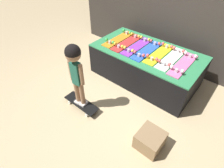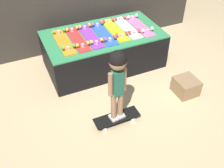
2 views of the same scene
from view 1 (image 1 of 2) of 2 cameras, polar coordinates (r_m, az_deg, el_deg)
name	(u,v)px [view 1 (image 1 of 2)]	position (r m, az deg, el deg)	size (l,w,h in m)	color
ground_plane	(123,96)	(2.98, 3.51, -3.79)	(16.00, 16.00, 0.00)	tan
display_rack	(145,65)	(3.23, 10.83, 6.20)	(1.84, 1.00, 0.58)	black
skateboard_orange_on_rack	(119,38)	(3.38, 2.18, 14.63)	(0.19, 0.76, 0.09)	orange
skateboard_red_on_rack	(127,42)	(3.26, 5.01, 13.43)	(0.19, 0.76, 0.09)	red
skateboard_purple_on_rack	(137,46)	(3.16, 8.18, 12.20)	(0.19, 0.76, 0.09)	purple
skateboard_blue_on_rack	(147,50)	(3.06, 11.40, 10.79)	(0.19, 0.76, 0.09)	blue
skateboard_yellow_on_rack	(159,53)	(3.01, 15.25, 9.61)	(0.19, 0.76, 0.09)	yellow
skateboard_white_on_rack	(171,58)	(2.94, 18.77, 7.99)	(0.19, 0.76, 0.09)	white
skateboard_pink_on_rack	(183,64)	(2.87, 22.24, 6.08)	(0.19, 0.76, 0.09)	pink
skateboard_on_floor	(81,103)	(2.80, -9.96, -6.26)	(0.61, 0.19, 0.09)	black
child	(75,66)	(2.33, -12.00, 5.89)	(0.24, 0.20, 1.01)	silver
storage_box	(150,140)	(2.37, 12.26, -17.43)	(0.31, 0.33, 0.24)	#8E704C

